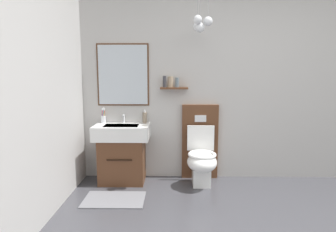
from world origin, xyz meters
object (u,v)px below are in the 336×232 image
toilet (201,154)px  toothbrush_cup (103,118)px  vanity_sink_left (122,151)px  soap_dispenser (145,117)px

toilet → toothbrush_cup: size_ratio=4.82×
vanity_sink_left → toilet: toilet is taller
toothbrush_cup → soap_dispenser: toothbrush_cup is taller
toilet → vanity_sink_left: bearing=179.4°
vanity_sink_left → toothbrush_cup: toothbrush_cup is taller
soap_dispenser → vanity_sink_left: bearing=-150.2°
toilet → soap_dispenser: bearing=167.0°
toothbrush_cup → soap_dispenser: (0.55, 0.01, 0.01)m
vanity_sink_left → soap_dispenser: 0.53m
soap_dispenser → toilet: bearing=-13.0°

